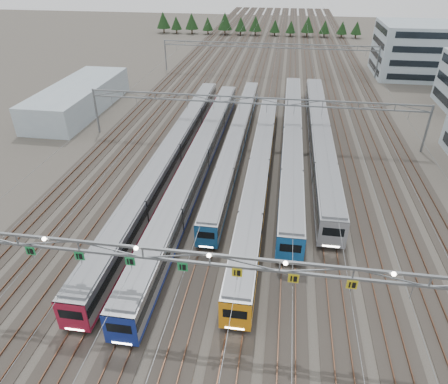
# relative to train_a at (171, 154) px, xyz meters

# --- Properties ---
(ground) EXTENTS (400.00, 400.00, 0.00)m
(ground) POSITION_rel_train_a_xyz_m (11.25, -28.64, -2.15)
(ground) COLOR #47423A
(ground) RESTS_ON ground
(track_bed) EXTENTS (54.00, 260.00, 5.42)m
(track_bed) POSITION_rel_train_a_xyz_m (11.25, 71.36, -0.66)
(track_bed) COLOR #2D2823
(track_bed) RESTS_ON ground
(train_a) EXTENTS (2.91, 63.91, 3.79)m
(train_a) POSITION_rel_train_a_xyz_m (0.00, 0.00, 0.00)
(train_a) COLOR black
(train_a) RESTS_ON ground
(train_b) EXTENTS (2.92, 62.84, 3.80)m
(train_b) POSITION_rel_train_a_xyz_m (4.50, -1.27, 0.01)
(train_b) COLOR black
(train_b) RESTS_ON ground
(train_c) EXTENTS (2.59, 54.63, 3.37)m
(train_c) POSITION_rel_train_a_xyz_m (9.00, 8.03, -0.21)
(train_c) COLOR black
(train_c) RESTS_ON ground
(train_d) EXTENTS (2.83, 53.84, 3.68)m
(train_d) POSITION_rel_train_a_xyz_m (13.50, -2.85, -0.06)
(train_d) COLOR black
(train_d) RESTS_ON ground
(train_e) EXTENTS (2.97, 59.02, 3.86)m
(train_e) POSITION_rel_train_a_xyz_m (18.00, 9.00, 0.04)
(train_e) COLOR black
(train_e) RESTS_ON ground
(train_f) EXTENTS (3.12, 54.83, 4.07)m
(train_f) POSITION_rel_train_a_xyz_m (22.50, 10.16, 0.14)
(train_f) COLOR black
(train_f) RESTS_ON ground
(gantry_near) EXTENTS (56.36, 0.61, 8.08)m
(gantry_near) POSITION_rel_train_a_xyz_m (11.20, -28.76, 4.94)
(gantry_near) COLOR slate
(gantry_near) RESTS_ON ground
(gantry_mid) EXTENTS (56.36, 0.36, 8.00)m
(gantry_mid) POSITION_rel_train_a_xyz_m (11.25, 11.36, 4.24)
(gantry_mid) COLOR slate
(gantry_mid) RESTS_ON ground
(gantry_far) EXTENTS (56.36, 0.36, 8.00)m
(gantry_far) POSITION_rel_train_a_xyz_m (11.25, 56.36, 4.24)
(gantry_far) COLOR slate
(gantry_far) RESTS_ON ground
(depot_bldg_north) EXTENTS (22.00, 18.00, 12.98)m
(depot_bldg_north) POSITION_rel_train_a_xyz_m (50.39, 60.69, 4.34)
(depot_bldg_north) COLOR #9DAEBB
(depot_bldg_north) RESTS_ON ground
(west_shed) EXTENTS (10.00, 30.00, 5.22)m
(west_shed) POSITION_rel_train_a_xyz_m (-25.45, 21.94, 0.46)
(west_shed) COLOR #9DAEBB
(west_shed) RESTS_ON ground
(treeline) EXTENTS (81.20, 5.60, 7.02)m
(treeline) POSITION_rel_train_a_xyz_m (4.05, 112.45, 2.09)
(treeline) COLOR #332114
(treeline) RESTS_ON ground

